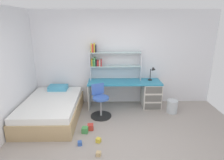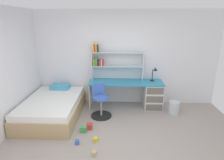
% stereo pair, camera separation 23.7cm
% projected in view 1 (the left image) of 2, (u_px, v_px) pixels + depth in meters
% --- Properties ---
extents(ground_plane, '(5.50, 5.42, 0.02)m').
position_uv_depth(ground_plane, '(120.00, 150.00, 3.51)').
color(ground_plane, '#9E938C').
extents(room_shell, '(5.50, 5.42, 2.60)m').
position_uv_depth(room_shell, '(66.00, 68.00, 4.18)').
color(room_shell, silver).
rests_on(room_shell, ground_plane).
extents(desk, '(1.97, 0.60, 0.73)m').
position_uv_depth(desk, '(143.00, 92.00, 5.20)').
color(desk, teal).
rests_on(desk, ground_plane).
extents(bookshelf_hutch, '(1.39, 0.22, 1.00)m').
position_uv_depth(bookshelf_hutch, '(108.00, 60.00, 5.09)').
color(bookshelf_hutch, silver).
rests_on(bookshelf_hutch, desk).
extents(desk_lamp, '(0.20, 0.17, 0.38)m').
position_uv_depth(desk_lamp, '(153.00, 72.00, 5.10)').
color(desk_lamp, black).
rests_on(desk_lamp, desk).
extents(swivel_chair, '(0.52, 0.52, 0.81)m').
position_uv_depth(swivel_chair, '(100.00, 104.00, 4.67)').
color(swivel_chair, black).
rests_on(swivel_chair, ground_plane).
extents(bed_platform, '(1.29, 1.92, 0.61)m').
position_uv_depth(bed_platform, '(52.00, 109.00, 4.59)').
color(bed_platform, tan).
rests_on(bed_platform, ground_plane).
extents(waste_bin, '(0.28, 0.28, 0.34)m').
position_uv_depth(waste_bin, '(172.00, 106.00, 4.91)').
color(waste_bin, silver).
rests_on(waste_bin, ground_plane).
extents(toy_block_natural_0, '(0.09, 0.09, 0.08)m').
position_uv_depth(toy_block_natural_0, '(99.00, 154.00, 3.34)').
color(toy_block_natural_0, tan).
rests_on(toy_block_natural_0, ground_plane).
extents(toy_block_blue_1, '(0.10, 0.10, 0.08)m').
position_uv_depth(toy_block_blue_1, '(80.00, 143.00, 3.63)').
color(toy_block_blue_1, '#3860B7').
rests_on(toy_block_blue_1, ground_plane).
extents(toy_block_yellow_2, '(0.12, 0.12, 0.09)m').
position_uv_depth(toy_block_yellow_2, '(98.00, 140.00, 3.72)').
color(toy_block_yellow_2, gold).
rests_on(toy_block_yellow_2, ground_plane).
extents(toy_block_green_3, '(0.14, 0.14, 0.13)m').
position_uv_depth(toy_block_green_3, '(85.00, 130.00, 4.03)').
color(toy_block_green_3, '#479E51').
rests_on(toy_block_green_3, ground_plane).
extents(toy_block_red_4, '(0.14, 0.14, 0.13)m').
position_uv_depth(toy_block_red_4, '(90.00, 127.00, 4.15)').
color(toy_block_red_4, red).
rests_on(toy_block_red_4, ground_plane).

